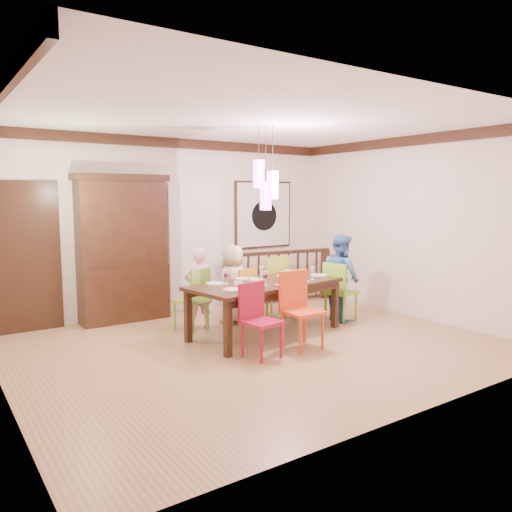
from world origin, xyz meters
TOP-DOWN VIEW (x-y plane):
  - floor at (0.00, 0.00)m, footprint 6.00×6.00m
  - ceiling at (0.00, 0.00)m, footprint 6.00×6.00m
  - wall_back at (0.00, 2.50)m, footprint 6.00×0.00m
  - wall_right at (3.00, 0.00)m, footprint 0.00×5.00m
  - crown_molding at (0.00, 0.00)m, footprint 6.00×5.00m
  - panel_door at (-2.40, 2.45)m, footprint 1.04×0.07m
  - white_doorway at (0.35, 2.46)m, footprint 0.97×0.05m
  - painting at (1.80, 2.46)m, footprint 1.25×0.06m
  - pendant_cluster at (0.38, 0.38)m, footprint 0.27×0.21m
  - dining_table at (0.38, 0.38)m, footprint 2.33×1.31m
  - chair_far_left at (-0.38, 1.18)m, footprint 0.54×0.54m
  - chair_far_mid at (0.43, 1.17)m, footprint 0.49×0.49m
  - chair_far_right at (1.03, 1.19)m, footprint 0.47×0.47m
  - chair_near_left at (-0.24, -0.43)m, footprint 0.47×0.47m
  - chair_near_mid at (0.39, -0.43)m, footprint 0.45×0.45m
  - chair_end_right at (1.82, 0.37)m, footprint 0.50×0.50m
  - china_hutch at (-0.99, 2.30)m, footprint 1.44×0.46m
  - balustrade at (1.78, 1.95)m, footprint 2.18×0.33m
  - person_far_left at (-0.26, 1.20)m, footprint 0.48×0.36m
  - person_far_mid at (0.37, 1.22)m, footprint 0.65×0.48m
  - person_end_right at (1.85, 0.41)m, footprint 0.63×0.74m
  - serving_bowl at (0.68, 0.21)m, footprint 0.44×0.44m
  - small_bowl at (0.09, 0.51)m, footprint 0.27×0.27m
  - cup_left at (-0.15, 0.25)m, footprint 0.13×0.13m
  - cup_right at (0.96, 0.61)m, footprint 0.12×0.12m
  - plate_far_left at (-0.27, 0.65)m, footprint 0.26×0.26m
  - plate_far_mid at (0.35, 0.67)m, footprint 0.26×0.26m
  - plate_far_right at (1.01, 0.70)m, footprint 0.26×0.26m
  - plate_near_left at (-0.29, 0.14)m, footprint 0.26×0.26m
  - plate_near_mid at (0.79, 0.12)m, footprint 0.26×0.26m
  - plate_end_right at (1.39, 0.40)m, footprint 0.26×0.26m
  - wine_glass_a at (-0.15, 0.57)m, footprint 0.08×0.08m
  - wine_glass_b at (0.46, 0.59)m, footprint 0.08×0.08m
  - wine_glass_c at (0.23, 0.18)m, footprint 0.08×0.08m
  - wine_glass_d at (1.07, 0.18)m, footprint 0.08×0.08m
  - napkin at (0.40, 0.03)m, footprint 0.18×0.14m

SIDE VIEW (x-z plane):
  - floor at x=0.00m, z-range 0.00..0.00m
  - chair_far_mid at x=0.43m, z-range 0.06..0.92m
  - balustrade at x=1.78m, z-range 0.02..0.98m
  - chair_near_left at x=-0.24m, z-range 0.07..0.97m
  - chair_far_left at x=-0.38m, z-range 0.07..0.99m
  - chair_end_right at x=1.82m, z-range 0.07..0.99m
  - chair_near_mid at x=0.39m, z-range 0.07..1.07m
  - chair_far_right at x=1.03m, z-range 0.07..1.08m
  - person_far_left at x=-0.26m, z-range 0.00..1.20m
  - person_far_mid at x=0.37m, z-range 0.00..1.21m
  - dining_table at x=0.38m, z-range 0.30..1.05m
  - person_end_right at x=1.85m, z-range 0.00..1.37m
  - plate_far_left at x=-0.27m, z-range 0.75..0.76m
  - plate_far_mid at x=0.35m, z-range 0.75..0.76m
  - plate_far_right at x=1.01m, z-range 0.75..0.76m
  - plate_near_left at x=-0.29m, z-range 0.75..0.76m
  - plate_near_mid at x=0.79m, z-range 0.75..0.76m
  - plate_end_right at x=1.39m, z-range 0.75..0.76m
  - napkin at x=0.40m, z-range 0.75..0.76m
  - small_bowl at x=0.09m, z-range 0.75..0.82m
  - serving_bowl at x=0.68m, z-range 0.75..0.84m
  - cup_left at x=-0.15m, z-range 0.75..0.84m
  - cup_right at x=0.96m, z-range 0.75..0.85m
  - wine_glass_a at x=-0.15m, z-range 0.75..0.94m
  - wine_glass_b at x=0.46m, z-range 0.75..0.94m
  - wine_glass_c at x=0.23m, z-range 0.75..0.94m
  - wine_glass_d at x=1.07m, z-range 0.75..0.94m
  - panel_door at x=-2.40m, z-range -0.07..2.17m
  - white_doorway at x=0.35m, z-range -0.06..2.16m
  - china_hutch at x=-0.99m, z-range 0.00..2.29m
  - wall_back at x=0.00m, z-range -1.55..4.45m
  - wall_right at x=3.00m, z-range -1.05..3.95m
  - painting at x=1.80m, z-range 0.97..2.22m
  - pendant_cluster at x=0.38m, z-range 1.54..2.68m
  - crown_molding at x=0.00m, z-range 2.74..2.90m
  - ceiling at x=0.00m, z-range 2.90..2.90m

